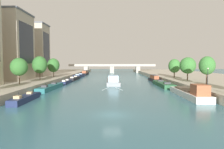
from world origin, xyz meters
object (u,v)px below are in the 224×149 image
moored_boat_left_upstream (66,82)px  tree_left_end_of_row (40,65)px  moored_boat_right_second (190,93)px  moored_boat_right_lone (154,79)px  tree_right_distant (207,66)px  barge_midriver (113,80)px  moored_boat_left_far (74,79)px  moored_boat_right_midway (163,84)px  tree_left_distant (53,65)px  moored_boat_left_gap_after (26,98)px  lamppost_right_bank (208,77)px  moored_boat_left_downstream (50,87)px  tree_right_second (188,65)px  tree_left_third (19,67)px  moored_boat_left_end (85,73)px  tree_right_by_lamp (174,66)px  bridge_far (112,67)px  moored_boat_left_near (80,76)px

moored_boat_left_upstream → tree_left_end_of_row: size_ratio=1.36×
moored_boat_right_second → tree_left_end_of_row: (-39.52, 22.34, 5.55)m
moored_boat_right_lone → tree_right_distant: bearing=-78.2°
tree_left_end_of_row → barge_midriver: bearing=13.1°
moored_boat_left_far → moored_boat_right_midway: (31.37, -20.77, -0.01)m
moored_boat_right_lone → tree_left_distant: size_ratio=1.56×
moored_boat_left_gap_after → lamppost_right_bank: size_ratio=2.49×
barge_midriver → moored_boat_left_far: barge_midriver is taller
moored_boat_left_downstream → tree_right_second: (39.44, 7.23, 5.72)m
moored_boat_left_gap_after → moored_boat_right_midway: 39.49m
moored_boat_right_second → lamppost_right_bank: (3.52, -0.15, 3.20)m
tree_left_third → tree_left_distant: 25.40m
barge_midriver → moored_boat_right_second: 32.03m
moored_boat_left_upstream → moored_boat_left_end: bearing=90.3°
moored_boat_left_downstream → tree_right_by_lamp: size_ratio=2.24×
moored_boat_left_far → bridge_far: bearing=74.4°
moored_boat_left_upstream → tree_left_distant: size_ratio=1.44×
moored_boat_right_midway → lamppost_right_bank: (4.04, -19.31, 3.54)m
tree_right_second → bridge_far: bearing=106.5°
moored_boat_right_lone → moored_boat_left_near: bearing=145.3°
tree_left_end_of_row → tree_left_distant: (0.91, 11.53, -0.29)m
tree_right_by_lamp → tree_left_distant: bearing=176.4°
moored_boat_right_midway → tree_left_end_of_row: size_ratio=2.19×
tree_left_end_of_row → tree_right_distant: size_ratio=1.09×
moored_boat_left_far → moored_boat_right_lone: 32.40m
tree_right_distant → lamppost_right_bank: (-2.40, -5.29, -2.35)m
moored_boat_right_second → lamppost_right_bank: bearing=-2.4°
moored_boat_left_upstream → moored_boat_right_second: moored_boat_right_second is taller
moored_boat_left_downstream → moored_boat_right_second: (32.68, -11.44, 0.34)m
bridge_far → tree_left_distant: bearing=-109.8°
moored_boat_left_near → moored_boat_left_far: bearing=-87.9°
moored_boat_left_downstream → tree_left_end_of_row: tree_left_end_of_row is taller
tree_left_distant → moored_boat_left_near: bearing=74.7°
tree_left_end_of_row → moored_boat_left_upstream: bearing=27.1°
moored_boat_left_end → moored_boat_left_downstream: bearing=-90.4°
moored_boat_right_lone → tree_right_by_lamp: (6.80, -2.78, 4.94)m
barge_midriver → moored_boat_left_end: barge_midriver is taller
moored_boat_left_downstream → tree_right_distant: size_ratio=2.21×
barge_midriver → moored_boat_right_midway: (15.36, -8.65, -0.35)m
moored_boat_left_downstream → moored_boat_right_midway: (32.16, 7.72, -0.01)m
tree_left_third → lamppost_right_bank: size_ratio=1.52×
tree_right_second → barge_midriver: bearing=158.0°
moored_boat_left_near → tree_left_distant: tree_left_distant is taller
tree_left_distant → lamppost_right_bank: bearing=-38.9°
barge_midriver → tree_left_distant: tree_left_distant is taller
barge_midriver → moored_boat_right_midway: bearing=-29.4°
tree_left_third → tree_right_distant: (45.42, -3.33, 0.38)m
tree_left_end_of_row → tree_right_second: tree_left_end_of_row is taller
moored_boat_left_upstream → tree_left_third: 20.00m
moored_boat_left_upstream → tree_left_end_of_row: 10.31m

